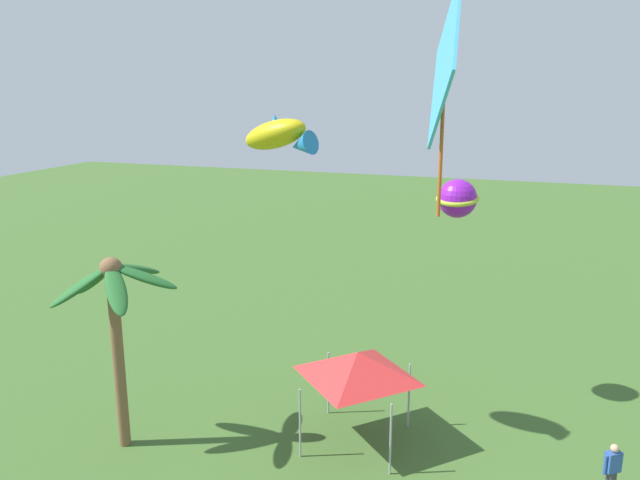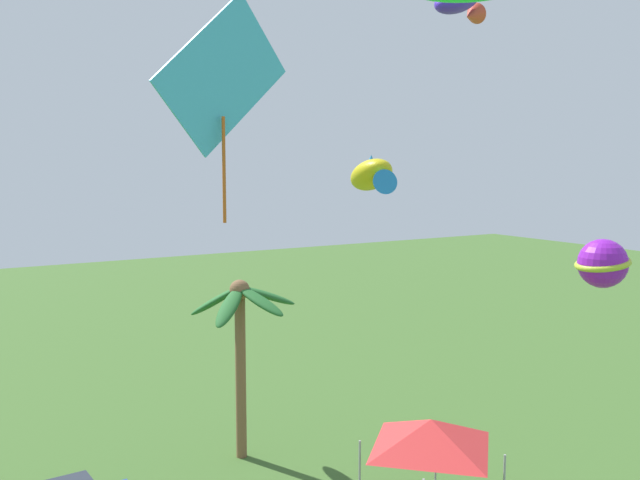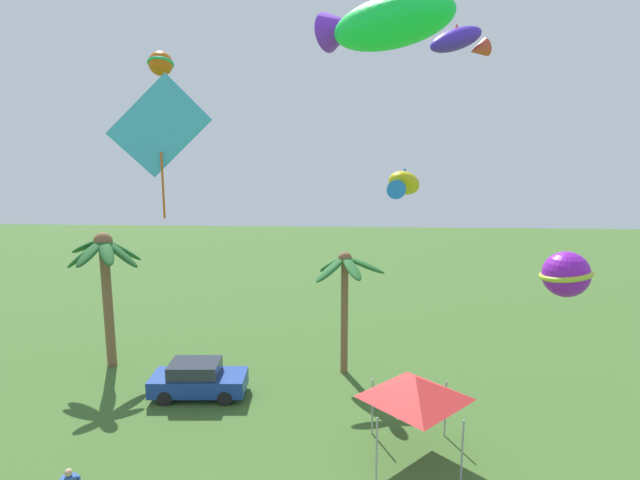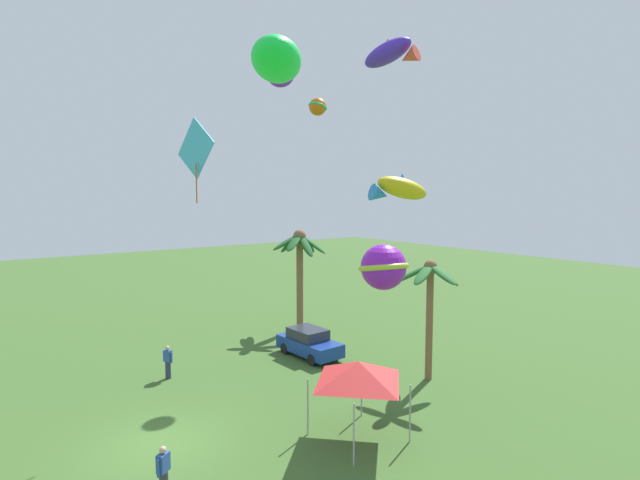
{
  "view_description": "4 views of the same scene",
  "coord_description": "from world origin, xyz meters",
  "px_view_note": "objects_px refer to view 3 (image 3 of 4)",
  "views": [
    {
      "loc": [
        -12.47,
        1.62,
        10.31
      ],
      "look_at": [
        0.74,
        6.09,
        6.87
      ],
      "focal_mm": 35.33,
      "sensor_mm": 36.0,
      "label": 1
    },
    {
      "loc": [
        -7.52,
        -7.28,
        9.33
      ],
      "look_at": [
        0.84,
        6.6,
        7.55
      ],
      "focal_mm": 39.3,
      "sensor_mm": 36.0,
      "label": 2
    },
    {
      "loc": [
        1.48,
        -9.28,
        9.96
      ],
      "look_at": [
        0.63,
        6.23,
        7.3
      ],
      "focal_mm": 27.7,
      "sensor_mm": 36.0,
      "label": 3
    },
    {
      "loc": [
        16.69,
        -5.21,
        8.79
      ],
      "look_at": [
        1.5,
        5.94,
        7.02
      ],
      "focal_mm": 27.66,
      "sensor_mm": 36.0,
      "label": 4
    }
  ],
  "objects_px": {
    "parked_car_0": "(198,379)",
    "kite_diamond_1": "(160,129)",
    "kite_fish_0": "(384,23)",
    "kite_ball_5": "(161,64)",
    "kite_ball_4": "(566,274)",
    "palm_tree_0": "(345,280)",
    "kite_fish_2": "(459,41)",
    "palm_tree_1": "(104,266)",
    "festival_tent": "(415,387)",
    "kite_fish_3": "(403,184)"
  },
  "relations": [
    {
      "from": "parked_car_0",
      "to": "kite_diamond_1",
      "type": "xyz_separation_m",
      "value": [
        1.53,
        -6.82,
        9.87
      ]
    },
    {
      "from": "kite_fish_0",
      "to": "kite_ball_5",
      "type": "distance_m",
      "value": 11.6
    },
    {
      "from": "parked_car_0",
      "to": "kite_fish_0",
      "type": "xyz_separation_m",
      "value": [
        7.01,
        -6.17,
        12.41
      ]
    },
    {
      "from": "kite_ball_5",
      "to": "kite_ball_4",
      "type": "bearing_deg",
      "value": -29.57
    },
    {
      "from": "palm_tree_0",
      "to": "kite_fish_2",
      "type": "distance_m",
      "value": 11.27
    },
    {
      "from": "palm_tree_1",
      "to": "kite_diamond_1",
      "type": "distance_m",
      "value": 13.01
    },
    {
      "from": "festival_tent",
      "to": "kite_fish_3",
      "type": "height_order",
      "value": "kite_fish_3"
    },
    {
      "from": "palm_tree_0",
      "to": "kite_fish_2",
      "type": "height_order",
      "value": "kite_fish_2"
    },
    {
      "from": "kite_fish_0",
      "to": "kite_ball_5",
      "type": "height_order",
      "value": "kite_ball_5"
    },
    {
      "from": "kite_diamond_1",
      "to": "kite_ball_4",
      "type": "relative_size",
      "value": 2.28
    },
    {
      "from": "kite_fish_3",
      "to": "kite_ball_4",
      "type": "height_order",
      "value": "kite_fish_3"
    },
    {
      "from": "kite_fish_3",
      "to": "kite_ball_4",
      "type": "relative_size",
      "value": 1.64
    },
    {
      "from": "kite_diamond_1",
      "to": "kite_fish_3",
      "type": "distance_m",
      "value": 8.6
    },
    {
      "from": "palm_tree_1",
      "to": "kite_fish_3",
      "type": "relative_size",
      "value": 2.55
    },
    {
      "from": "palm_tree_1",
      "to": "parked_car_0",
      "type": "distance_m",
      "value": 7.15
    },
    {
      "from": "kite_ball_5",
      "to": "kite_fish_0",
      "type": "bearing_deg",
      "value": -42.67
    },
    {
      "from": "palm_tree_0",
      "to": "kite_fish_0",
      "type": "xyz_separation_m",
      "value": [
        0.9,
        -8.82,
        8.76
      ]
    },
    {
      "from": "kite_fish_0",
      "to": "kite_ball_4",
      "type": "relative_size",
      "value": 2.42
    },
    {
      "from": "palm_tree_0",
      "to": "festival_tent",
      "type": "bearing_deg",
      "value": -70.0
    },
    {
      "from": "palm_tree_0",
      "to": "kite_ball_4",
      "type": "xyz_separation_m",
      "value": [
        5.86,
        -8.61,
        2.46
      ]
    },
    {
      "from": "kite_fish_2",
      "to": "kite_ball_5",
      "type": "xyz_separation_m",
      "value": [
        -10.96,
        5.04,
        0.33
      ]
    },
    {
      "from": "kite_diamond_1",
      "to": "kite_ball_4",
      "type": "height_order",
      "value": "kite_diamond_1"
    },
    {
      "from": "palm_tree_1",
      "to": "kite_fish_2",
      "type": "distance_m",
      "value": 17.9
    },
    {
      "from": "kite_diamond_1",
      "to": "kite_fish_3",
      "type": "relative_size",
      "value": 1.39
    },
    {
      "from": "kite_fish_2",
      "to": "palm_tree_1",
      "type": "bearing_deg",
      "value": 157.08
    },
    {
      "from": "palm_tree_1",
      "to": "kite_ball_5",
      "type": "distance_m",
      "value": 9.54
    },
    {
      "from": "kite_fish_0",
      "to": "kite_ball_4",
      "type": "xyz_separation_m",
      "value": [
        4.95,
        0.21,
        -6.3
      ]
    },
    {
      "from": "kite_diamond_1",
      "to": "kite_ball_5",
      "type": "xyz_separation_m",
      "value": [
        -3.04,
        8.51,
        3.05
      ]
    },
    {
      "from": "kite_fish_2",
      "to": "kite_fish_3",
      "type": "bearing_deg",
      "value": 126.14
    },
    {
      "from": "festival_tent",
      "to": "kite_fish_0",
      "type": "xyz_separation_m",
      "value": [
        -1.43,
        -2.42,
        10.7
      ]
    },
    {
      "from": "parked_car_0",
      "to": "kite_ball_5",
      "type": "relative_size",
      "value": 3.26
    },
    {
      "from": "kite_diamond_1",
      "to": "kite_fish_3",
      "type": "xyz_separation_m",
      "value": [
        6.59,
        5.28,
        -1.63
      ]
    },
    {
      "from": "parked_car_0",
      "to": "kite_fish_0",
      "type": "relative_size",
      "value": 1.06
    },
    {
      "from": "palm_tree_0",
      "to": "kite_diamond_1",
      "type": "height_order",
      "value": "kite_diamond_1"
    },
    {
      "from": "kite_fish_3",
      "to": "kite_ball_5",
      "type": "distance_m",
      "value": 11.19
    },
    {
      "from": "palm_tree_1",
      "to": "kite_ball_4",
      "type": "bearing_deg",
      "value": -27.17
    },
    {
      "from": "parked_car_0",
      "to": "kite_fish_2",
      "type": "bearing_deg",
      "value": -19.52
    },
    {
      "from": "kite_ball_4",
      "to": "palm_tree_0",
      "type": "bearing_deg",
      "value": 124.24
    },
    {
      "from": "palm_tree_0",
      "to": "kite_ball_5",
      "type": "bearing_deg",
      "value": -172.81
    },
    {
      "from": "palm_tree_0",
      "to": "palm_tree_1",
      "type": "xyz_separation_m",
      "value": [
        -11.2,
        0.15,
        0.49
      ]
    },
    {
      "from": "festival_tent",
      "to": "kite_fish_3",
      "type": "xyz_separation_m",
      "value": [
        -0.31,
        2.22,
        6.52
      ]
    },
    {
      "from": "palm_tree_1",
      "to": "parked_car_0",
      "type": "xyz_separation_m",
      "value": [
        5.1,
        -2.8,
        -4.15
      ]
    },
    {
      "from": "kite_fish_0",
      "to": "kite_diamond_1",
      "type": "relative_size",
      "value": 1.07
    },
    {
      "from": "kite_fish_0",
      "to": "kite_fish_3",
      "type": "height_order",
      "value": "kite_fish_0"
    },
    {
      "from": "kite_fish_0",
      "to": "kite_fish_2",
      "type": "bearing_deg",
      "value": 49.21
    },
    {
      "from": "kite_ball_4",
      "to": "kite_ball_5",
      "type": "bearing_deg",
      "value": 150.43
    },
    {
      "from": "kite_fish_2",
      "to": "kite_fish_3",
      "type": "xyz_separation_m",
      "value": [
        -1.32,
        1.81,
        -4.35
      ]
    },
    {
      "from": "kite_diamond_1",
      "to": "kite_ball_4",
      "type": "distance_m",
      "value": 11.12
    },
    {
      "from": "kite_fish_0",
      "to": "palm_tree_1",
      "type": "bearing_deg",
      "value": 143.47
    },
    {
      "from": "palm_tree_1",
      "to": "kite_fish_3",
      "type": "height_order",
      "value": "kite_fish_3"
    }
  ]
}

